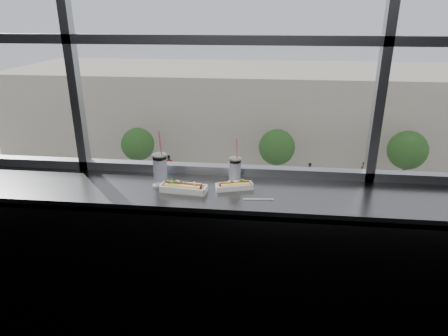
# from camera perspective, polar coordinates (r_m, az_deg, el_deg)

# --- Properties ---
(wall_back_lower) EXTENTS (6.00, 0.00, 6.00)m
(wall_back_lower) POSITION_cam_1_polar(r_m,az_deg,el_deg) (3.06, -0.30, -10.36)
(wall_back_lower) COLOR black
(wall_back_lower) RESTS_ON ground
(counter) EXTENTS (6.00, 0.55, 0.06)m
(counter) POSITION_cam_1_polar(r_m,az_deg,el_deg) (2.57, -1.03, -3.69)
(counter) COLOR slate
(counter) RESTS_ON ground
(counter_fascia) EXTENTS (6.00, 0.04, 1.04)m
(counter_fascia) POSITION_cam_1_polar(r_m,az_deg,el_deg) (2.63, -1.69, -16.40)
(counter_fascia) COLOR slate
(counter_fascia) RESTS_ON ground
(hotdog_tray_left) EXTENTS (0.30, 0.13, 0.07)m
(hotdog_tray_left) POSITION_cam_1_polar(r_m,az_deg,el_deg) (2.53, -5.82, -2.77)
(hotdog_tray_left) COLOR white
(hotdog_tray_left) RESTS_ON counter
(hotdog_tray_right) EXTENTS (0.25, 0.14, 0.06)m
(hotdog_tray_right) POSITION_cam_1_polar(r_m,az_deg,el_deg) (2.56, 1.51, -2.51)
(hotdog_tray_right) COLOR white
(hotdog_tray_right) RESTS_ON counter
(soda_cup_left) EXTENTS (0.10, 0.10, 0.36)m
(soda_cup_left) POSITION_cam_1_polar(r_m,az_deg,el_deg) (2.68, -9.12, 0.23)
(soda_cup_left) COLOR white
(soda_cup_left) RESTS_ON counter
(soda_cup_right) EXTENTS (0.08, 0.08, 0.31)m
(soda_cup_right) POSITION_cam_1_polar(r_m,az_deg,el_deg) (2.66, 1.59, -0.06)
(soda_cup_right) COLOR white
(soda_cup_right) RESTS_ON counter
(loose_straw) EXTENTS (0.19, 0.03, 0.01)m
(loose_straw) POSITION_cam_1_polar(r_m,az_deg,el_deg) (2.43, 4.95, -4.47)
(loose_straw) COLOR white
(loose_straw) RESTS_ON counter
(wrapper) EXTENTS (0.11, 0.08, 0.03)m
(wrapper) POSITION_cam_1_polar(r_m,az_deg,el_deg) (2.62, -9.01, -2.43)
(wrapper) COLOR silver
(wrapper) RESTS_ON counter
(plaza_ground) EXTENTS (120.00, 120.00, 0.00)m
(plaza_ground) POSITION_cam_1_polar(r_m,az_deg,el_deg) (47.93, 5.78, 5.31)
(plaza_ground) COLOR #B5B2A8
(plaza_ground) RESTS_ON ground
(street_asphalt) EXTENTS (80.00, 10.00, 0.06)m
(street_asphalt) POSITION_cam_1_polar(r_m,az_deg,el_deg) (26.13, 4.89, -8.90)
(street_asphalt) COLOR black
(street_asphalt) RESTS_ON plaza_ground
(far_sidewalk) EXTENTS (80.00, 6.00, 0.04)m
(far_sidewalk) POSITION_cam_1_polar(r_m,az_deg,el_deg) (33.29, 5.32, -1.99)
(far_sidewalk) COLOR #B5B2A8
(far_sidewalk) RESTS_ON plaza_ground
(far_building) EXTENTS (50.00, 14.00, 8.00)m
(far_building) POSITION_cam_1_polar(r_m,az_deg,el_deg) (41.61, 5.85, 8.53)
(far_building) COLOR #BAAD95
(far_building) RESTS_ON plaza_ground
(car_far_c) EXTENTS (3.31, 6.46, 2.06)m
(car_far_c) POSITION_cam_1_polar(r_m,az_deg,el_deg) (31.77, 29.05, -3.83)
(car_far_c) COLOR #B4B4B4
(car_far_c) RESTS_ON street_asphalt
(car_near_c) EXTENTS (2.89, 5.95, 1.92)m
(car_near_c) POSITION_cam_1_polar(r_m,az_deg,el_deg) (22.24, 1.85, -11.74)
(car_near_c) COLOR #590C00
(car_near_c) RESTS_ON street_asphalt
(car_far_a) EXTENTS (2.83, 6.08, 1.98)m
(car_far_a) POSITION_cam_1_polar(r_m,az_deg,el_deg) (31.44, -15.89, -2.16)
(car_far_a) COLOR black
(car_far_a) RESTS_ON street_asphalt
(car_near_d) EXTENTS (3.21, 6.64, 2.15)m
(car_near_d) POSITION_cam_1_polar(r_m,az_deg,el_deg) (22.85, 20.13, -11.87)
(car_near_d) COLOR #F7FFCC
(car_near_d) RESTS_ON street_asphalt
(car_near_b) EXTENTS (3.13, 6.88, 2.25)m
(car_near_b) POSITION_cam_1_polar(r_m,az_deg,el_deg) (22.89, -9.83, -10.53)
(car_near_b) COLOR black
(car_near_b) RESTS_ON street_asphalt
(pedestrian_d) EXTENTS (0.89, 0.67, 2.01)m
(pedestrian_d) POSITION_cam_1_polar(r_m,az_deg,el_deg) (34.80, 19.34, -0.28)
(pedestrian_d) COLOR #66605B
(pedestrian_d) RESTS_ON far_sidewalk
(pedestrian_a) EXTENTS (1.00, 0.75, 2.24)m
(pedestrian_a) POSITION_cam_1_polar(r_m,az_deg,el_deg) (34.23, -7.82, 0.63)
(pedestrian_a) COLOR #66605B
(pedestrian_a) RESTS_ON far_sidewalk
(pedestrian_c) EXTENTS (0.63, 0.84, 1.89)m
(pedestrian_c) POSITION_cam_1_polar(r_m,az_deg,el_deg) (33.75, 12.12, -0.29)
(pedestrian_c) COLOR #66605B
(pedestrian_c) RESTS_ON far_sidewalk
(tree_left) EXTENTS (2.76, 2.76, 4.32)m
(tree_left) POSITION_cam_1_polar(r_m,az_deg,el_deg) (33.96, -12.21, 3.32)
(tree_left) COLOR #47382B
(tree_left) RESTS_ON far_sidewalk
(tree_center) EXTENTS (2.91, 2.91, 4.55)m
(tree_center) POSITION_cam_1_polar(r_m,az_deg,el_deg) (32.21, 7.55, 2.94)
(tree_center) COLOR #47382B
(tree_center) RESTS_ON far_sidewalk
(tree_right) EXTENTS (3.04, 3.04, 4.75)m
(tree_right) POSITION_cam_1_polar(r_m,az_deg,el_deg) (33.95, 24.74, 2.32)
(tree_right) COLOR #47382B
(tree_right) RESTS_ON far_sidewalk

